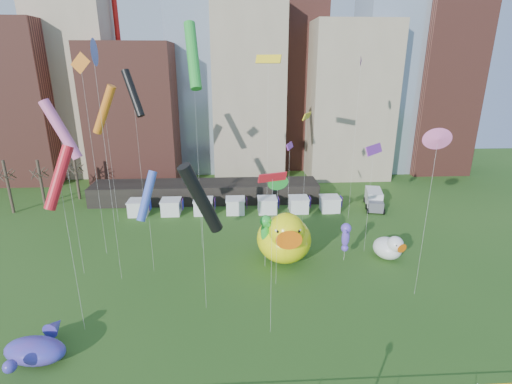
{
  "coord_description": "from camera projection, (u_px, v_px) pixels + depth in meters",
  "views": [
    {
      "loc": [
        1.09,
        -20.57,
        22.54
      ],
      "look_at": [
        2.83,
        10.58,
        12.0
      ],
      "focal_mm": 27.0,
      "sensor_mm": 36.0,
      "label": 1
    }
  ],
  "objects": [
    {
      "name": "kite_0",
      "position": [
        273.0,
        179.0,
        29.43
      ],
      "size": [
        2.3,
        1.1,
        14.56
      ],
      "color": "silver",
      "rests_on": "ground"
    },
    {
      "name": "kite_7",
      "position": [
        374.0,
        150.0,
        44.34
      ],
      "size": [
        2.86,
        2.84,
        13.54
      ],
      "color": "silver",
      "rests_on": "ground"
    },
    {
      "name": "skyline",
      "position": [
        239.0,
        68.0,
        77.63
      ],
      "size": [
        101.0,
        23.0,
        68.0
      ],
      "color": "brown",
      "rests_on": "ground"
    },
    {
      "name": "seahorse_green",
      "position": [
        265.0,
        229.0,
        43.29
      ],
      "size": [
        1.61,
        1.86,
        6.41
      ],
      "rotation": [
        0.0,
        0.0,
        0.23
      ],
      "color": "silver",
      "rests_on": "ground"
    },
    {
      "name": "big_duck",
      "position": [
        284.0,
        237.0,
        45.02
      ],
      "size": [
        6.57,
        8.84,
        6.8
      ],
      "rotation": [
        0.0,
        0.0,
        -0.02
      ],
      "color": "#FFFD0D",
      "rests_on": "ground"
    },
    {
      "name": "kite_13",
      "position": [
        147.0,
        196.0,
        41.01
      ],
      "size": [
        2.57,
        3.07,
        11.68
      ],
      "color": "silver",
      "rests_on": "ground"
    },
    {
      "name": "small_duck",
      "position": [
        389.0,
        247.0,
        46.07
      ],
      "size": [
        4.25,
        4.7,
        3.28
      ],
      "rotation": [
        0.0,
        0.0,
        0.39
      ],
      "color": "white",
      "rests_on": "ground"
    },
    {
      "name": "kite_4",
      "position": [
        307.0,
        117.0,
        47.46
      ],
      "size": [
        1.57,
        2.56,
        16.66
      ],
      "color": "silver",
      "rests_on": "ground"
    },
    {
      "name": "kite_2",
      "position": [
        133.0,
        93.0,
        50.79
      ],
      "size": [
        3.4,
        3.25,
        21.75
      ],
      "color": "silver",
      "rests_on": "ground"
    },
    {
      "name": "kite_3",
      "position": [
        278.0,
        183.0,
        37.63
      ],
      "size": [
        1.46,
        0.67,
        12.12
      ],
      "color": "silver",
      "rests_on": "ground"
    },
    {
      "name": "kite_11",
      "position": [
        193.0,
        56.0,
        41.98
      ],
      "size": [
        2.19,
        4.5,
        26.9
      ],
      "color": "silver",
      "rests_on": "ground"
    },
    {
      "name": "kite_5",
      "position": [
        93.0,
        53.0,
        34.76
      ],
      "size": [
        0.68,
        2.47,
        24.63
      ],
      "color": "silver",
      "rests_on": "ground"
    },
    {
      "name": "kite_6",
      "position": [
        81.0,
        71.0,
        40.89
      ],
      "size": [
        2.25,
        0.41,
        23.6
      ],
      "color": "silver",
      "rests_on": "ground"
    },
    {
      "name": "seahorse_purple",
      "position": [
        346.0,
        235.0,
        45.01
      ],
      "size": [
        1.61,
        1.78,
        4.85
      ],
      "rotation": [
        0.0,
        0.0,
        -0.43
      ],
      "color": "silver",
      "rests_on": "ground"
    },
    {
      "name": "bare_trees",
      "position": [
        42.0,
        183.0,
        62.09
      ],
      "size": [
        8.44,
        6.44,
        8.5
      ],
      "color": "#382B21",
      "rests_on": "ground"
    },
    {
      "name": "kite_10",
      "position": [
        201.0,
        199.0,
        33.72
      ],
      "size": [
        4.06,
        3.28,
        14.64
      ],
      "color": "silver",
      "rests_on": "ground"
    },
    {
      "name": "box_truck",
      "position": [
        374.0,
        199.0,
        62.7
      ],
      "size": [
        3.72,
        6.78,
        2.73
      ],
      "rotation": [
        0.0,
        0.0,
        -0.22
      ],
      "color": "silver",
      "rests_on": "ground"
    },
    {
      "name": "kite_14",
      "position": [
        104.0,
        110.0,
        51.95
      ],
      "size": [
        4.11,
        1.82,
        19.84
      ],
      "color": "silver",
      "rests_on": "ground"
    },
    {
      "name": "kite_1",
      "position": [
        361.0,
        62.0,
        51.4
      ],
      "size": [
        0.64,
        1.46,
        23.44
      ],
      "color": "silver",
      "rests_on": "ground"
    },
    {
      "name": "whale_inflatable",
      "position": [
        36.0,
        349.0,
        30.47
      ],
      "size": [
        5.44,
        6.51,
        2.23
      ],
      "rotation": [
        0.0,
        0.0,
        -0.18
      ],
      "color": "#5F399B",
      "rests_on": "ground"
    },
    {
      "name": "kite_8",
      "position": [
        59.0,
        178.0,
        29.69
      ],
      "size": [
        2.65,
        2.69,
        16.58
      ],
      "color": "silver",
      "rests_on": "ground"
    },
    {
      "name": "vendor_tents",
      "position": [
        236.0,
        206.0,
        60.37
      ],
      "size": [
        33.24,
        2.8,
        2.4
      ],
      "color": "white",
      "rests_on": "ground"
    },
    {
      "name": "kite_17",
      "position": [
        61.0,
        130.0,
        38.07
      ],
      "size": [
        3.69,
        1.51,
        19.24
      ],
      "color": "silver",
      "rests_on": "ground"
    },
    {
      "name": "kite_15",
      "position": [
        290.0,
        147.0,
        45.32
      ],
      "size": [
        1.16,
        2.15,
        13.53
      ],
      "color": "silver",
      "rests_on": "ground"
    },
    {
      "name": "pavilion",
      "position": [
        206.0,
        192.0,
        65.62
      ],
      "size": [
        38.0,
        6.0,
        3.2
      ],
      "primitive_type": "cube",
      "color": "black",
      "rests_on": "ground"
    },
    {
      "name": "kite_12",
      "position": [
        268.0,
        61.0,
        43.62
      ],
      "size": [
        2.9,
        1.99,
        23.37
      ],
      "color": "silver",
      "rests_on": "ground"
    },
    {
      "name": "kite_9",
      "position": [
        438.0,
        139.0,
        34.29
      ],
      "size": [
        1.95,
        0.38,
        17.02
      ],
      "color": "silver",
      "rests_on": "ground"
    }
  ]
}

